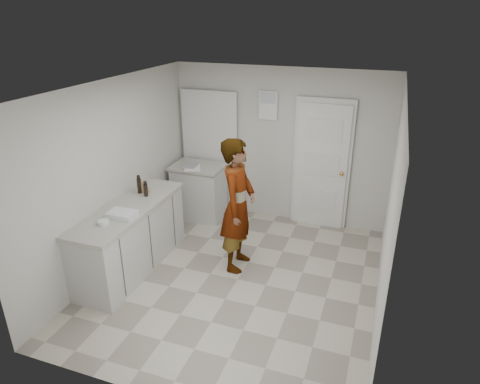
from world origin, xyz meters
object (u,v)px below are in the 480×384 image
at_px(baking_dish, 122,214).
at_px(oil_cruet_b, 139,184).
at_px(oil_cruet_a, 146,189).
at_px(egg_bowl, 103,222).
at_px(person, 238,205).
at_px(cake_mix_box, 143,187).
at_px(spice_jar, 148,190).

bearing_deg(baking_dish, oil_cruet_b, 104.71).
xyz_separation_m(oil_cruet_a, egg_bowl, (-0.04, -0.90, -0.08)).
xyz_separation_m(person, cake_mix_box, (-1.39, -0.06, 0.10)).
xyz_separation_m(cake_mix_box, oil_cruet_b, (-0.04, -0.03, 0.04)).
bearing_deg(baking_dish, spice_jar, 96.23).
bearing_deg(spice_jar, oil_cruet_b, -150.37).
bearing_deg(baking_dish, oil_cruet_a, 93.87).
bearing_deg(egg_bowl, person, 38.75).
distance_m(person, oil_cruet_b, 1.43).
bearing_deg(oil_cruet_b, egg_bowl, -83.94).
bearing_deg(cake_mix_box, baking_dish, -69.21).
height_order(cake_mix_box, baking_dish, cake_mix_box).
relative_size(oil_cruet_a, egg_bowl, 1.72).
bearing_deg(cake_mix_box, person, 11.80).
distance_m(person, egg_bowl, 1.69).
distance_m(cake_mix_box, egg_bowl, 1.00).
height_order(oil_cruet_a, baking_dish, oil_cruet_a).
xyz_separation_m(person, oil_cruet_b, (-1.42, -0.09, 0.14)).
distance_m(oil_cruet_b, baking_dish, 0.74).
bearing_deg(oil_cruet_a, spice_jar, 107.70).
relative_size(person, egg_bowl, 13.82).
relative_size(person, spice_jar, 23.56).
relative_size(person, cake_mix_box, 10.40).
height_order(person, cake_mix_box, person).
xyz_separation_m(oil_cruet_b, egg_bowl, (0.10, -0.97, -0.10)).
xyz_separation_m(oil_cruet_b, baking_dish, (0.19, -0.71, -0.10)).
relative_size(person, oil_cruet_a, 8.03).
distance_m(oil_cruet_a, baking_dish, 0.65).
bearing_deg(baking_dish, cake_mix_box, 101.55).
distance_m(baking_dish, egg_bowl, 0.27).
relative_size(baking_dish, egg_bowl, 2.63).
height_order(spice_jar, oil_cruet_b, oil_cruet_b).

